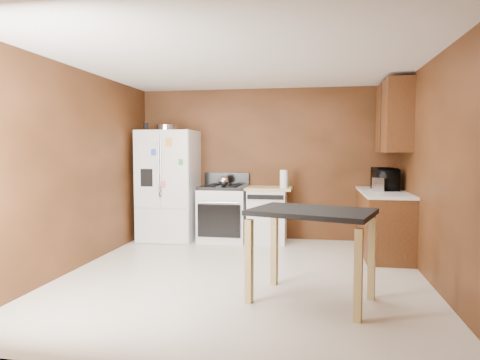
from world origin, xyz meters
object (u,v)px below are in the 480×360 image
(paper_towel, at_px, (284,179))
(island, at_px, (312,224))
(toaster, at_px, (379,184))
(green_canister, at_px, (286,184))
(microwave, at_px, (385,180))
(roasting_pan, at_px, (167,128))
(pen_cup, at_px, (146,127))
(dishwasher, at_px, (267,214))
(refrigerator, at_px, (169,185))
(kettle, at_px, (224,181))
(gas_range, at_px, (223,213))

(paper_towel, height_order, island, paper_towel)
(paper_towel, height_order, toaster, paper_towel)
(green_canister, bearing_deg, microwave, -13.05)
(microwave, bearing_deg, roasting_pan, 79.58)
(pen_cup, relative_size, dishwasher, 0.14)
(paper_towel, height_order, refrigerator, refrigerator)
(green_canister, bearing_deg, toaster, -21.94)
(roasting_pan, relative_size, dishwasher, 0.41)
(kettle, height_order, green_canister, kettle)
(refrigerator, bearing_deg, microwave, -3.43)
(kettle, height_order, gas_range, gas_range)
(dishwasher, height_order, island, island)
(pen_cup, bearing_deg, roasting_pan, 17.02)
(dishwasher, bearing_deg, roasting_pan, -176.52)
(roasting_pan, bearing_deg, green_canister, 4.56)
(kettle, distance_m, dishwasher, 0.89)
(roasting_pan, distance_m, microwave, 3.50)
(pen_cup, bearing_deg, refrigerator, 18.92)
(gas_range, height_order, dishwasher, gas_range)
(green_canister, xyz_separation_m, island, (0.43, -2.70, -0.19))
(toaster, xyz_separation_m, gas_range, (-2.37, 0.47, -0.54))
(kettle, height_order, paper_towel, paper_towel)
(refrigerator, bearing_deg, toaster, -7.12)
(paper_towel, relative_size, island, 0.21)
(roasting_pan, height_order, microwave, roasting_pan)
(roasting_pan, height_order, island, roasting_pan)
(refrigerator, xyz_separation_m, dishwasher, (1.63, 0.09, -0.45))
(roasting_pan, bearing_deg, pen_cup, -162.98)
(roasting_pan, height_order, refrigerator, roasting_pan)
(microwave, relative_size, island, 0.40)
(toaster, relative_size, dishwasher, 0.30)
(gas_range, relative_size, dishwasher, 1.24)
(microwave, distance_m, refrigerator, 3.40)
(paper_towel, height_order, microwave, microwave)
(dishwasher, bearing_deg, pen_cup, -174.19)
(refrigerator, distance_m, gas_range, 1.01)
(pen_cup, distance_m, gas_range, 1.88)
(gas_range, bearing_deg, pen_cup, -171.97)
(toaster, xyz_separation_m, island, (-0.93, -2.15, -0.24))
(kettle, xyz_separation_m, island, (1.42, -2.58, -0.22))
(green_canister, xyz_separation_m, refrigerator, (-1.92, -0.14, -0.05))
(paper_towel, relative_size, green_canister, 2.50)
(kettle, bearing_deg, gas_range, 114.09)
(microwave, height_order, refrigerator, refrigerator)
(pen_cup, bearing_deg, kettle, 6.47)
(kettle, xyz_separation_m, toaster, (2.35, -0.44, 0.01))
(toaster, bearing_deg, pen_cup, -172.04)
(paper_towel, relative_size, microwave, 0.53)
(pen_cup, height_order, kettle, pen_cup)
(toaster, distance_m, refrigerator, 3.30)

